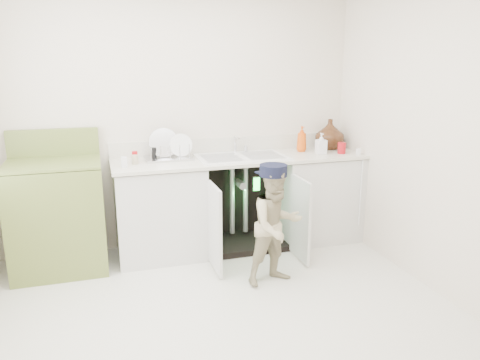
% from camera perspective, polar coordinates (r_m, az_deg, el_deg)
% --- Properties ---
extents(ground, '(3.50, 3.50, 0.00)m').
position_cam_1_polar(ground, '(3.57, -2.54, -15.95)').
color(ground, '#B9B4A2').
rests_on(ground, ground).
extents(room_shell, '(6.00, 5.50, 1.26)m').
position_cam_1_polar(room_shell, '(3.13, -2.80, 4.20)').
color(room_shell, beige).
rests_on(room_shell, ground).
extents(counter_run, '(2.44, 1.02, 1.21)m').
position_cam_1_polar(counter_run, '(4.60, 0.51, -2.39)').
color(counter_run, silver).
rests_on(counter_run, ground).
extents(avocado_stove, '(0.78, 0.65, 1.21)m').
position_cam_1_polar(avocado_stove, '(4.38, -21.33, -3.93)').
color(avocado_stove, olive).
rests_on(avocado_stove, ground).
extents(repair_worker, '(0.55, 0.74, 1.00)m').
position_cam_1_polar(repair_worker, '(3.83, 4.44, -5.42)').
color(repair_worker, '#BDB487').
rests_on(repair_worker, ground).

